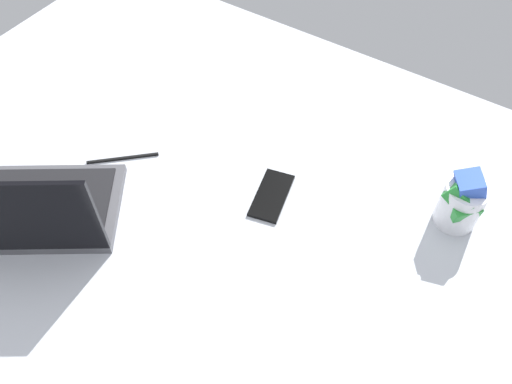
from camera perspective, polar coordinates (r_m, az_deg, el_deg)
bed_mattress at (r=125.26cm, az=-4.92°, el=-4.87°), size 180.00×140.00×18.00cm
laptop at (r=122.10cm, az=-22.52°, el=-1.74°), size 40.22×37.46×23.00cm
snack_cup at (r=119.58cm, az=21.16°, el=-1.09°), size 9.11×10.38×14.49cm
cell_phone at (r=120.17cm, az=1.68°, el=-0.37°), size 9.85×15.19×0.80cm
charger_cable at (r=131.37cm, az=-14.09°, el=3.53°), size 12.96×11.91×0.60cm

